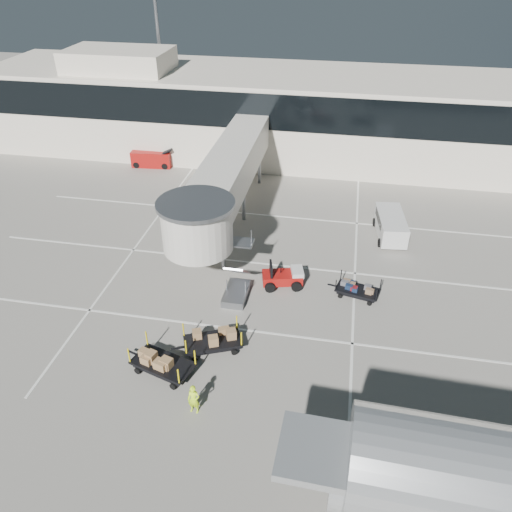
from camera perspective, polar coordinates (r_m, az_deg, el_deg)
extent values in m
plane|color=gray|center=(28.07, -1.68, -11.19)|extent=(140.00, 140.00, 0.00)
cube|color=silver|center=(29.49, -0.86, -8.50)|extent=(40.00, 0.15, 0.02)
cube|color=silver|center=(34.92, 1.41, -0.93)|extent=(40.00, 0.15, 0.02)
cube|color=silver|center=(40.83, 3.03, 4.52)|extent=(40.00, 0.15, 0.02)
cube|color=silver|center=(35.49, 11.27, -1.03)|extent=(0.15, 30.00, 0.02)
cube|color=silver|center=(38.30, -13.27, 1.48)|extent=(0.15, 30.00, 0.02)
cube|color=beige|center=(52.11, 5.41, 15.73)|extent=(64.00, 12.00, 8.00)
cube|color=black|center=(45.77, 4.71, 15.88)|extent=(64.00, 0.12, 3.20)
cube|color=beige|center=(53.62, -15.42, 20.81)|extent=(10.00, 6.00, 2.00)
cylinder|color=gray|center=(58.56, -10.80, 20.85)|extent=(0.36, 0.36, 15.00)
cube|color=beige|center=(38.71, -2.96, 9.92)|extent=(3.00, 18.00, 2.80)
cylinder|color=beige|center=(30.96, -6.74, 3.32)|extent=(4.40, 4.40, 3.00)
cylinder|color=gray|center=(30.20, -6.94, 5.95)|extent=(4.80, 4.80, 0.25)
cylinder|color=gray|center=(34.33, -7.10, 1.00)|extent=(0.28, 0.28, 2.90)
cylinder|color=gray|center=(33.83, -3.86, 0.67)|extent=(0.28, 0.28, 2.90)
cylinder|color=gray|center=(40.15, -4.24, 6.27)|extent=(0.28, 0.28, 2.90)
cylinder|color=gray|center=(39.73, -1.43, 6.05)|extent=(0.28, 0.28, 2.90)
cylinder|color=gray|center=(46.30, -2.09, 10.17)|extent=(0.28, 0.28, 2.90)
cylinder|color=gray|center=(45.94, 0.39, 9.99)|extent=(0.28, 0.28, 2.90)
cube|color=gray|center=(31.82, -2.27, -4.31)|extent=(1.40, 2.60, 0.50)
cube|color=gray|center=(31.49, -2.09, -1.71)|extent=(1.20, 2.60, 2.06)
cube|color=gray|center=(31.94, -1.60, 1.55)|extent=(1.40, 1.20, 0.12)
cube|color=maroon|center=(32.65, 3.02, -2.48)|extent=(2.80, 1.82, 0.64)
cube|color=silver|center=(32.51, 4.73, -1.80)|extent=(1.01, 1.33, 0.38)
cube|color=black|center=(32.21, 1.72, -1.60)|extent=(0.38, 1.07, 0.96)
cylinder|color=black|center=(32.16, 1.61, -3.61)|extent=(0.73, 0.43, 0.69)
cylinder|color=black|center=(33.28, 1.41, -2.17)|extent=(0.73, 0.43, 0.69)
cylinder|color=black|center=(32.34, 4.65, -3.50)|extent=(0.73, 0.43, 0.69)
cylinder|color=black|center=(33.45, 4.35, -2.07)|extent=(0.73, 0.43, 0.69)
cube|color=black|center=(32.34, 11.53, -3.83)|extent=(2.91, 1.91, 0.11)
cube|color=black|center=(32.44, 11.50, -4.05)|extent=(2.61, 1.66, 0.22)
cube|color=black|center=(32.68, 8.71, -3.34)|extent=(0.62, 0.21, 0.07)
cylinder|color=black|center=(32.21, 9.59, -4.52)|extent=(0.32, 0.19, 0.30)
cylinder|color=black|center=(33.16, 10.16, -3.34)|extent=(0.32, 0.19, 0.30)
cylinder|color=black|center=(31.96, 12.83, -5.30)|extent=(0.32, 0.19, 0.30)
cylinder|color=black|center=(32.92, 13.30, -4.09)|extent=(0.32, 0.19, 0.30)
cylinder|color=black|center=(31.83, 9.11, -3.31)|extent=(0.06, 0.06, 0.80)
cylinder|color=black|center=(32.78, 9.70, -2.16)|extent=(0.06, 0.06, 0.80)
cylinder|color=black|center=(31.48, 13.61, -4.39)|extent=(0.06, 0.06, 0.80)
cylinder|color=black|center=(32.45, 14.06, -3.19)|extent=(0.06, 0.06, 0.80)
cube|color=#535258|center=(32.30, 11.10, -3.31)|extent=(0.41, 0.34, 0.35)
cube|color=brown|center=(32.43, 12.33, -3.39)|extent=(0.39, 0.37, 0.29)
cube|color=brown|center=(31.84, 11.81, -3.97)|extent=(0.46, 0.31, 0.40)
cube|color=#535258|center=(32.43, 10.16, -3.09)|extent=(0.46, 0.41, 0.30)
cube|color=#535258|center=(32.56, 11.59, -3.08)|extent=(0.37, 0.30, 0.32)
cube|color=#12213B|center=(32.43, 11.35, -3.30)|extent=(0.52, 0.41, 0.24)
cube|color=brown|center=(32.54, 10.28, -3.03)|extent=(0.53, 0.42, 0.23)
cube|color=maroon|center=(31.92, 11.32, -3.98)|extent=(0.37, 0.31, 0.23)
cube|color=#12213B|center=(31.88, 12.97, -4.12)|extent=(0.54, 0.41, 0.36)
cube|color=maroon|center=(32.23, 12.39, -3.57)|extent=(0.40, 0.36, 0.37)
cube|color=black|center=(28.11, -4.99, -9.64)|extent=(3.49, 2.66, 0.13)
cube|color=black|center=(28.24, -4.97, -9.92)|extent=(3.11, 2.32, 0.26)
cube|color=black|center=(28.15, -8.93, -10.36)|extent=(0.71, 0.36, 0.08)
cylinder|color=black|center=(27.82, -7.02, -11.49)|extent=(0.38, 0.27, 0.35)
cylinder|color=black|center=(28.84, -7.34, -9.55)|extent=(0.38, 0.27, 0.35)
cylinder|color=black|center=(27.97, -2.48, -10.90)|extent=(0.38, 0.27, 0.35)
cylinder|color=black|center=(28.99, -2.98, -8.99)|extent=(0.38, 0.27, 0.35)
cylinder|color=yellow|center=(27.21, -8.01, -10.31)|extent=(0.07, 0.07, 0.94)
cylinder|color=yellow|center=(28.25, -8.29, -8.36)|extent=(0.07, 0.07, 0.94)
cylinder|color=yellow|center=(27.42, -1.68, -9.48)|extent=(0.07, 0.07, 0.94)
cylinder|color=yellow|center=(28.46, -2.21, -7.59)|extent=(0.07, 0.07, 0.94)
cube|color=#946848|center=(27.79, -6.50, -9.53)|extent=(0.57, 0.52, 0.46)
cube|color=#946848|center=(27.82, -7.11, -9.62)|extent=(0.53, 0.51, 0.40)
cube|color=#946848|center=(27.85, -7.28, -9.46)|extent=(0.74, 0.72, 0.48)
cube|color=#946848|center=(27.49, -7.22, -10.12)|extent=(0.78, 0.69, 0.51)
cube|color=#946848|center=(27.80, -6.73, -9.39)|extent=(0.83, 0.76, 0.57)
cube|color=black|center=(27.19, -10.60, -11.98)|extent=(3.60, 2.52, 0.13)
cube|color=black|center=(27.32, -10.56, -12.27)|extent=(3.21, 2.19, 0.27)
cube|color=black|center=(28.32, -13.87, -10.71)|extent=(0.75, 0.31, 0.09)
cylinder|color=black|center=(27.67, -13.37, -12.63)|extent=(0.40, 0.25, 0.37)
cylinder|color=black|center=(28.42, -11.49, -10.82)|extent=(0.40, 0.25, 0.37)
cylinder|color=black|center=(26.57, -9.45, -14.47)|extent=(0.40, 0.25, 0.37)
cylinder|color=black|center=(27.35, -7.62, -12.51)|extent=(0.40, 0.25, 0.37)
cylinder|color=yellow|center=(27.27, -14.31, -10.97)|extent=(0.08, 0.08, 0.98)
cylinder|color=yellow|center=(28.03, -12.39, -9.19)|extent=(0.08, 0.08, 0.98)
cylinder|color=yellow|center=(25.73, -8.85, -13.47)|extent=(0.08, 0.08, 0.98)
cylinder|color=yellow|center=(26.53, -6.99, -11.48)|extent=(0.08, 0.08, 0.98)
cube|color=#946848|center=(27.20, -10.81, -11.03)|extent=(0.75, 0.63, 0.52)
cube|color=#946848|center=(27.49, -11.84, -10.62)|extent=(0.71, 0.69, 0.50)
cube|color=#946848|center=(26.62, -9.13, -11.97)|extent=(0.60, 0.58, 0.55)
cube|color=#946848|center=(26.72, -10.73, -12.13)|extent=(0.78, 0.74, 0.43)
cube|color=#946848|center=(26.88, -10.06, -11.49)|extent=(0.70, 0.69, 0.57)
cube|color=#946848|center=(26.88, -11.03, -11.61)|extent=(0.62, 0.63, 0.58)
imported|color=#C4F619|center=(24.99, -7.13, -15.97)|extent=(0.62, 0.42, 1.67)
cube|color=silver|center=(38.93, 15.13, 3.45)|extent=(2.37, 4.77, 1.48)
cube|color=silver|center=(40.83, 14.65, 4.54)|extent=(1.82, 0.72, 0.86)
cube|color=black|center=(38.91, 15.17, 4.08)|extent=(2.20, 3.06, 0.59)
cylinder|color=black|center=(37.80, 13.98, 1.47)|extent=(0.30, 0.67, 0.65)
cylinder|color=black|center=(38.17, 16.66, 1.35)|extent=(0.30, 0.67, 0.65)
cylinder|color=black|center=(40.40, 13.41, 3.77)|extent=(0.30, 0.67, 0.65)
cylinder|color=black|center=(40.75, 15.93, 3.63)|extent=(0.30, 0.67, 0.65)
cube|color=maroon|center=(50.93, -11.79, 10.87)|extent=(3.97, 1.93, 1.52)
cube|color=black|center=(50.10, -9.99, 11.88)|extent=(1.08, 1.49, 0.54)
cylinder|color=black|center=(50.92, -13.50, 10.09)|extent=(0.63, 0.30, 0.61)
cylinder|color=black|center=(52.16, -13.03, 10.71)|extent=(0.63, 0.30, 0.61)
cylinder|color=black|center=(50.08, -10.37, 10.07)|extent=(0.63, 0.30, 0.61)
cylinder|color=black|center=(51.34, -9.97, 10.70)|extent=(0.63, 0.30, 0.61)
cube|color=#B8BBBD|center=(20.68, 18.30, -22.25)|extent=(10.62, 3.27, 0.37)
cylinder|color=#B8BBBD|center=(21.72, 13.03, -24.25)|extent=(3.23, 2.52, 2.42)
cube|color=#B8BBBD|center=(20.94, 13.38, -22.84)|extent=(0.85, 0.29, 1.16)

